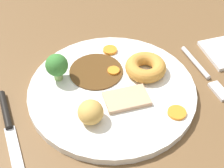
{
  "coord_description": "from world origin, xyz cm",
  "views": [
    {
      "loc": [
        19.2,
        39.84,
        47.58
      ],
      "look_at": [
        1.92,
        1.25,
        6.0
      ],
      "focal_mm": 54.56,
      "sensor_mm": 36.0,
      "label": 1
    }
  ],
  "objects_px": {
    "carrot_coin_side": "(177,113)",
    "broccoli_floret": "(57,66)",
    "dinner_plate": "(112,91)",
    "carrot_coin_back": "(110,50)",
    "fork": "(205,74)",
    "yorkshire_pudding": "(145,67)",
    "carrot_coin_front": "(115,71)",
    "knife": "(9,125)",
    "roast_potato_left": "(91,112)",
    "meat_slice_main": "(127,99)"
  },
  "relations": [
    {
      "from": "carrot_coin_back",
      "to": "carrot_coin_side",
      "type": "bearing_deg",
      "value": 100.12
    },
    {
      "from": "roast_potato_left",
      "to": "carrot_coin_side",
      "type": "height_order",
      "value": "roast_potato_left"
    },
    {
      "from": "meat_slice_main",
      "to": "carrot_coin_front",
      "type": "xyz_separation_m",
      "value": [
        -0.01,
        -0.07,
        -0.0
      ]
    },
    {
      "from": "dinner_plate",
      "to": "knife",
      "type": "distance_m",
      "value": 0.18
    },
    {
      "from": "meat_slice_main",
      "to": "carrot_coin_back",
      "type": "relative_size",
      "value": 2.71
    },
    {
      "from": "fork",
      "to": "carrot_coin_front",
      "type": "bearing_deg",
      "value": -108.97
    },
    {
      "from": "carrot_coin_back",
      "to": "broccoli_floret",
      "type": "relative_size",
      "value": 0.52
    },
    {
      "from": "broccoli_floret",
      "to": "carrot_coin_front",
      "type": "bearing_deg",
      "value": 165.62
    },
    {
      "from": "carrot_coin_front",
      "to": "dinner_plate",
      "type": "bearing_deg",
      "value": 57.91
    },
    {
      "from": "dinner_plate",
      "to": "carrot_coin_front",
      "type": "height_order",
      "value": "carrot_coin_front"
    },
    {
      "from": "carrot_coin_back",
      "to": "broccoli_floret",
      "type": "bearing_deg",
      "value": 16.17
    },
    {
      "from": "carrot_coin_back",
      "to": "carrot_coin_side",
      "type": "height_order",
      "value": "carrot_coin_back"
    },
    {
      "from": "carrot_coin_back",
      "to": "fork",
      "type": "xyz_separation_m",
      "value": [
        -0.14,
        0.12,
        -0.01
      ]
    },
    {
      "from": "carrot_coin_side",
      "to": "carrot_coin_back",
      "type": "bearing_deg",
      "value": -79.88
    },
    {
      "from": "knife",
      "to": "carrot_coin_front",
      "type": "bearing_deg",
      "value": 102.42
    },
    {
      "from": "carrot_coin_front",
      "to": "broccoli_floret",
      "type": "relative_size",
      "value": 0.42
    },
    {
      "from": "meat_slice_main",
      "to": "yorkshire_pudding",
      "type": "distance_m",
      "value": 0.08
    },
    {
      "from": "roast_potato_left",
      "to": "carrot_coin_front",
      "type": "xyz_separation_m",
      "value": [
        -0.08,
        -0.09,
        -0.02
      ]
    },
    {
      "from": "knife",
      "to": "broccoli_floret",
      "type": "bearing_deg",
      "value": 122.77
    },
    {
      "from": "yorkshire_pudding",
      "to": "knife",
      "type": "distance_m",
      "value": 0.26
    },
    {
      "from": "yorkshire_pudding",
      "to": "carrot_coin_front",
      "type": "height_order",
      "value": "yorkshire_pudding"
    },
    {
      "from": "meat_slice_main",
      "to": "roast_potato_left",
      "type": "height_order",
      "value": "roast_potato_left"
    },
    {
      "from": "carrot_coin_back",
      "to": "fork",
      "type": "height_order",
      "value": "carrot_coin_back"
    },
    {
      "from": "broccoli_floret",
      "to": "dinner_plate",
      "type": "bearing_deg",
      "value": 141.77
    },
    {
      "from": "carrot_coin_side",
      "to": "broccoli_floret",
      "type": "distance_m",
      "value": 0.22
    },
    {
      "from": "yorkshire_pudding",
      "to": "carrot_coin_front",
      "type": "distance_m",
      "value": 0.06
    },
    {
      "from": "dinner_plate",
      "to": "carrot_coin_side",
      "type": "bearing_deg",
      "value": 126.86
    },
    {
      "from": "roast_potato_left",
      "to": "dinner_plate",
      "type": "bearing_deg",
      "value": -139.32
    },
    {
      "from": "roast_potato_left",
      "to": "yorkshire_pudding",
      "type": "bearing_deg",
      "value": -153.6
    },
    {
      "from": "carrot_coin_front",
      "to": "knife",
      "type": "relative_size",
      "value": 0.12
    },
    {
      "from": "roast_potato_left",
      "to": "carrot_coin_side",
      "type": "distance_m",
      "value": 0.14
    },
    {
      "from": "meat_slice_main",
      "to": "fork",
      "type": "xyz_separation_m",
      "value": [
        -0.17,
        -0.01,
        -0.01
      ]
    },
    {
      "from": "dinner_plate",
      "to": "carrot_coin_back",
      "type": "height_order",
      "value": "carrot_coin_back"
    },
    {
      "from": "carrot_coin_side",
      "to": "meat_slice_main",
      "type": "bearing_deg",
      "value": -43.91
    },
    {
      "from": "carrot_coin_back",
      "to": "broccoli_floret",
      "type": "xyz_separation_m",
      "value": [
        0.12,
        0.03,
        0.03
      ]
    },
    {
      "from": "carrot_coin_back",
      "to": "broccoli_floret",
      "type": "distance_m",
      "value": 0.13
    },
    {
      "from": "carrot_coin_front",
      "to": "knife",
      "type": "xyz_separation_m",
      "value": [
        0.21,
        0.04,
        -0.01
      ]
    },
    {
      "from": "yorkshire_pudding",
      "to": "carrot_coin_back",
      "type": "distance_m",
      "value": 0.09
    },
    {
      "from": "dinner_plate",
      "to": "carrot_coin_back",
      "type": "xyz_separation_m",
      "value": [
        -0.04,
        -0.1,
        0.01
      ]
    },
    {
      "from": "yorkshire_pudding",
      "to": "broccoli_floret",
      "type": "relative_size",
      "value": 1.42
    },
    {
      "from": "carrot_coin_front",
      "to": "carrot_coin_back",
      "type": "bearing_deg",
      "value": -105.01
    },
    {
      "from": "yorkshire_pudding",
      "to": "carrot_coin_back",
      "type": "bearing_deg",
      "value": -67.03
    },
    {
      "from": "meat_slice_main",
      "to": "knife",
      "type": "height_order",
      "value": "meat_slice_main"
    },
    {
      "from": "yorkshire_pudding",
      "to": "broccoli_floret",
      "type": "bearing_deg",
      "value": -17.38
    },
    {
      "from": "fork",
      "to": "knife",
      "type": "distance_m",
      "value": 0.37
    },
    {
      "from": "broccoli_floret",
      "to": "knife",
      "type": "distance_m",
      "value": 0.13
    },
    {
      "from": "broccoli_floret",
      "to": "meat_slice_main",
      "type": "bearing_deg",
      "value": 131.94
    },
    {
      "from": "dinner_plate",
      "to": "knife",
      "type": "height_order",
      "value": "dinner_plate"
    },
    {
      "from": "dinner_plate",
      "to": "fork",
      "type": "xyz_separation_m",
      "value": [
        -0.18,
        0.03,
        -0.0
      ]
    },
    {
      "from": "broccoli_floret",
      "to": "fork",
      "type": "xyz_separation_m",
      "value": [
        -0.26,
        0.09,
        -0.04
      ]
    }
  ]
}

